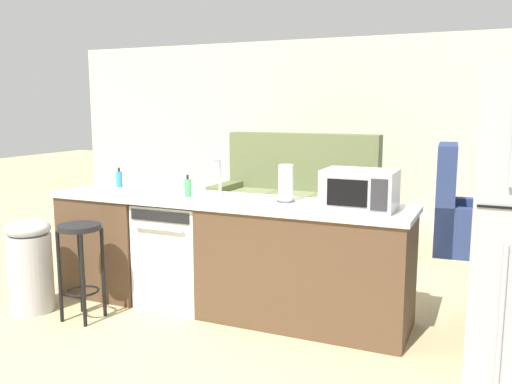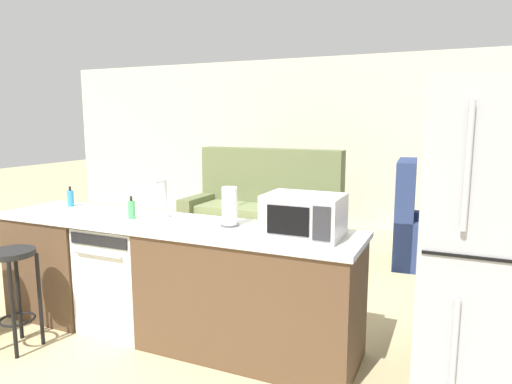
{
  "view_description": "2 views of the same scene",
  "coord_description": "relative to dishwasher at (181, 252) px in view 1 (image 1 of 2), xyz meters",
  "views": [
    {
      "loc": [
        2.07,
        -3.72,
        1.62
      ],
      "look_at": [
        0.23,
        0.45,
        0.89
      ],
      "focal_mm": 38.0,
      "sensor_mm": 36.0,
      "label": 1
    },
    {
      "loc": [
        2.12,
        -2.78,
        1.66
      ],
      "look_at": [
        0.73,
        0.33,
        1.11
      ],
      "focal_mm": 32.0,
      "sensor_mm": 36.0,
      "label": 2
    }
  ],
  "objects": [
    {
      "name": "wall_back",
      "position": [
        0.55,
        4.2,
        0.88
      ],
      "size": [
        10.0,
        0.06,
        2.6
      ],
      "color": "beige",
      "rests_on": "ground_plane"
    },
    {
      "name": "kettle",
      "position": [
        2.43,
        0.42,
        0.56
      ],
      "size": [
        0.21,
        0.17,
        0.19
      ],
      "color": "red",
      "rests_on": "stove_range"
    },
    {
      "name": "bar_stool",
      "position": [
        -0.49,
        -0.63,
        0.11
      ],
      "size": [
        0.32,
        0.32,
        0.74
      ],
      "color": "black",
      "rests_on": "ground_plane"
    },
    {
      "name": "ground_plane",
      "position": [
        0.25,
        0.0,
        -0.42
      ],
      "size": [
        24.0,
        24.0,
        0.0
      ],
      "primitive_type": "plane",
      "color": "tan"
    },
    {
      "name": "microwave",
      "position": [
        1.47,
        -0.0,
        0.62
      ],
      "size": [
        0.5,
        0.37,
        0.28
      ],
      "color": "#B7B7BC",
      "rests_on": "kitchen_counter"
    },
    {
      "name": "trash_bin",
      "position": [
        -0.99,
        -0.66,
        -0.04
      ],
      "size": [
        0.35,
        0.35,
        0.74
      ],
      "color": "#B7B7BC",
      "rests_on": "ground_plane"
    },
    {
      "name": "kitchen_counter",
      "position": [
        0.49,
        0.0,
        -0.0
      ],
      "size": [
        2.94,
        0.66,
        0.9
      ],
      "color": "brown",
      "rests_on": "ground_plane"
    },
    {
      "name": "dish_soap_bottle",
      "position": [
        -0.73,
        0.17,
        0.55
      ],
      "size": [
        0.06,
        0.06,
        0.18
      ],
      "color": "#338CCC",
      "rests_on": "kitchen_counter"
    },
    {
      "name": "sink_faucet",
      "position": [
        0.3,
        0.12,
        0.61
      ],
      "size": [
        0.07,
        0.18,
        0.3
      ],
      "color": "silver",
      "rests_on": "kitchen_counter"
    },
    {
      "name": "armchair",
      "position": [
        2.05,
        2.65,
        -0.07
      ],
      "size": [
        0.86,
        0.9,
        1.2
      ],
      "color": "navy",
      "rests_on": "ground_plane"
    },
    {
      "name": "dishwasher",
      "position": [
        0.0,
        0.0,
        0.0
      ],
      "size": [
        0.58,
        0.61,
        0.84
      ],
      "color": "white",
      "rests_on": "ground_plane"
    },
    {
      "name": "soap_bottle",
      "position": [
        0.09,
        -0.02,
        0.55
      ],
      "size": [
        0.06,
        0.06,
        0.18
      ],
      "color": "#4CB266",
      "rests_on": "kitchen_counter"
    },
    {
      "name": "couch",
      "position": [
        0.05,
        2.68,
        -0.03
      ],
      "size": [
        2.01,
        0.92,
        1.27
      ],
      "color": "#667047",
      "rests_on": "ground_plane"
    },
    {
      "name": "paper_towel_roll",
      "position": [
        0.89,
        0.07,
        0.62
      ],
      "size": [
        0.14,
        0.14,
        0.28
      ],
      "color": "#4C4C51",
      "rests_on": "kitchen_counter"
    }
  ]
}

